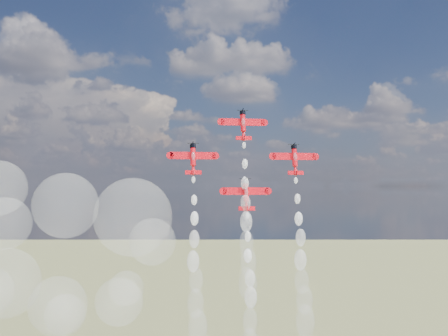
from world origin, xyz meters
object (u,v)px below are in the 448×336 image
plane_lead (243,125)px  plane_left (193,158)px  plane_slot (246,194)px  plane_right (295,159)px

plane_lead → plane_left: plane_lead is taller
plane_lead → plane_left: (-14.96, -2.38, -10.20)m
plane_slot → plane_lead: bearing=90.0°
plane_lead → plane_left: 18.26m
plane_lead → plane_right: 18.26m
plane_lead → plane_right: plane_lead is taller
plane_left → plane_slot: 18.26m
plane_left → plane_slot: bearing=-9.0°
plane_left → plane_slot: (14.96, -2.38, -10.20)m
plane_lead → plane_left: size_ratio=1.00×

